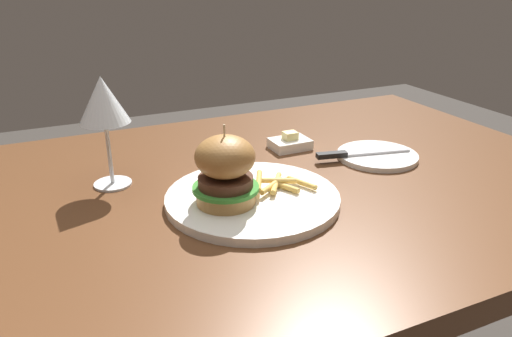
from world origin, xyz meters
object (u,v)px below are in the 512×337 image
object	(u,v)px
main_plate	(253,198)
bread_plate	(377,156)
burger_sandwich	(225,170)
table_knife	(354,154)
butter_dish	(290,143)
wine_glass	(103,103)

from	to	relation	value
main_plate	bread_plate	size ratio (longest dim) A/B	1.79
burger_sandwich	table_knife	size ratio (longest dim) A/B	0.66
main_plate	burger_sandwich	xyz separation A→B (m)	(-0.05, -0.01, 0.06)
burger_sandwich	butter_dish	distance (m)	0.31
wine_glass	bread_plate	world-z (taller)	wine_glass
bread_plate	butter_dish	distance (m)	0.18
bread_plate	burger_sandwich	bearing A→B (deg)	-166.69
wine_glass	butter_dish	bearing A→B (deg)	4.86
burger_sandwich	bread_plate	xyz separation A→B (m)	(0.35, 0.08, -0.06)
main_plate	burger_sandwich	size ratio (longest dim) A/B	2.22
bread_plate	table_knife	world-z (taller)	table_knife
butter_dish	bread_plate	bearing A→B (deg)	-42.73
bread_plate	butter_dish	world-z (taller)	butter_dish
burger_sandwich	wine_glass	xyz separation A→B (m)	(-0.14, 0.17, 0.08)
burger_sandwich	butter_dish	xyz separation A→B (m)	(0.22, 0.20, -0.06)
butter_dish	main_plate	bearing A→B (deg)	-131.66
main_plate	butter_dish	size ratio (longest dim) A/B	3.56
burger_sandwich	bread_plate	world-z (taller)	burger_sandwich
wine_glass	bread_plate	distance (m)	0.52
butter_dish	table_knife	bearing A→B (deg)	-53.24
main_plate	butter_dish	xyz separation A→B (m)	(0.17, 0.19, 0.00)
main_plate	wine_glass	bearing A→B (deg)	139.54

